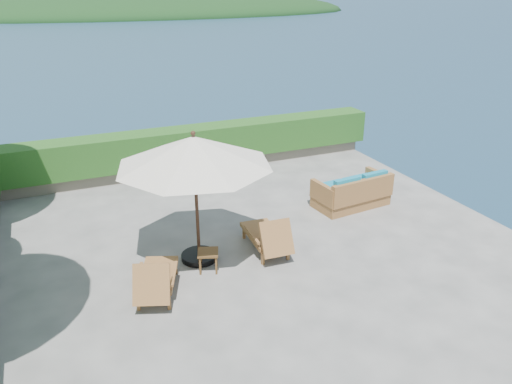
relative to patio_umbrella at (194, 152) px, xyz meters
name	(u,v)px	position (x,y,z in m)	size (l,w,h in m)	color
ground	(258,254)	(1.22, -0.31, -2.37)	(12.00, 12.00, 0.00)	gray
foundation	(258,313)	(1.22, -0.31, -3.93)	(12.00, 12.00, 3.00)	#564F44
ocean	(258,363)	(1.22, -0.31, -5.38)	(600.00, 600.00, 0.00)	#152943
offshore_island	(141,14)	(26.22, 139.69, -5.38)	(126.00, 57.60, 12.60)	black
planter_wall_far	(186,165)	(1.22, 5.29, -2.20)	(12.00, 0.60, 0.36)	slate
hedge_far	(185,145)	(1.22, 5.29, -1.53)	(12.40, 0.90, 1.00)	#124116
patio_umbrella	(194,152)	(0.00, 0.00, 0.00)	(3.58, 3.58, 2.81)	black
lounge_left	(156,278)	(-1.12, -0.97, -2.00)	(1.15, 1.70, 0.91)	olive
lounge_right	(268,236)	(1.46, -0.29, -1.98)	(0.80, 1.67, 0.94)	olive
side_table	(208,255)	(0.04, -0.50, -2.02)	(0.52, 0.52, 0.43)	brown
wicker_loveseat	(353,193)	(4.47, 1.01, -2.00)	(2.05, 1.20, 0.96)	olive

